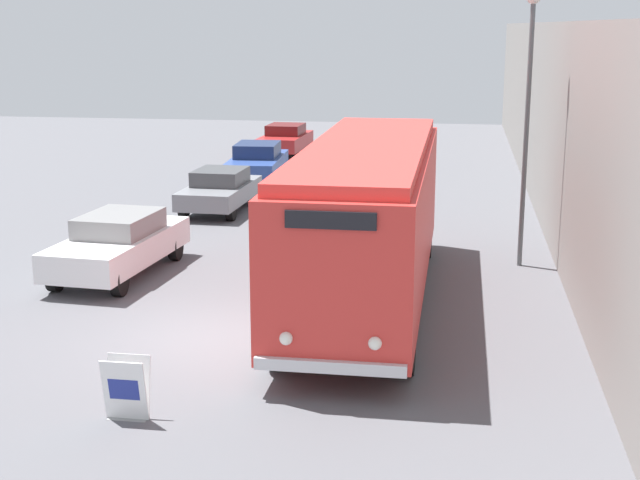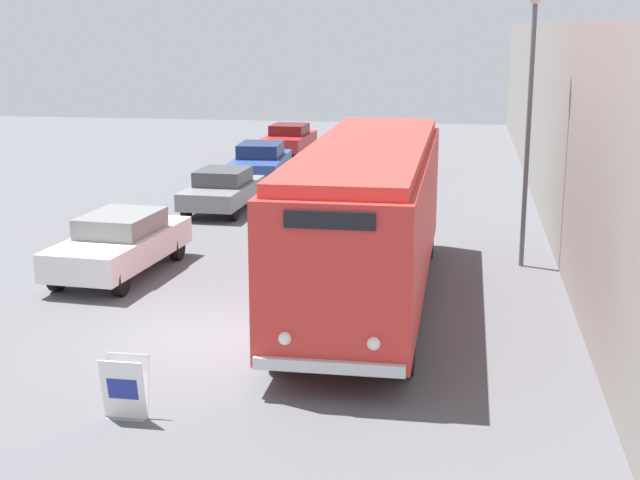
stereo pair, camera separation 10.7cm
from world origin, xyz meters
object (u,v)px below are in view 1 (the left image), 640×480
object	(u,v)px
streetlamp	(529,92)
parked_car_far	(257,162)
sign_board	(126,389)
vintage_bus	(367,214)
parked_car_near	(119,243)
parked_car_distant	(285,139)
parked_car_mid	(220,190)

from	to	relation	value
streetlamp	parked_car_far	world-z (taller)	streetlamp
sign_board	vintage_bus	bearing A→B (deg)	65.41
parked_car_far	parked_car_near	bearing A→B (deg)	-94.72
parked_car_distant	parked_car_near	bearing A→B (deg)	-87.86
sign_board	streetlamp	size ratio (longest dim) A/B	0.15
parked_car_distant	parked_car_mid	bearing A→B (deg)	-86.12
parked_car_mid	parked_car_distant	world-z (taller)	parked_car_distant
sign_board	parked_car_distant	size ratio (longest dim) A/B	0.24
parked_car_mid	parked_car_distant	bearing A→B (deg)	93.49
streetlamp	parked_car_far	bearing A→B (deg)	129.38
vintage_bus	parked_car_mid	size ratio (longest dim) A/B	2.68
parked_car_near	parked_car_far	bearing A→B (deg)	93.48
streetlamp	parked_car_near	distance (m)	10.62
parked_car_mid	parked_car_far	size ratio (longest dim) A/B	0.88
vintage_bus	parked_car_far	distance (m)	16.30
vintage_bus	parked_car_near	world-z (taller)	vintage_bus
parked_car_mid	parked_car_near	bearing A→B (deg)	-91.14
vintage_bus	streetlamp	xyz separation A→B (m)	(3.52, 3.63, 2.39)
sign_board	streetlamp	distance (m)	12.73
parked_car_mid	parked_car_distant	xyz separation A→B (m)	(-0.37, 12.94, 0.04)
parked_car_far	parked_car_distant	size ratio (longest dim) A/B	1.12
sign_board	parked_car_far	world-z (taller)	parked_car_far
vintage_bus	streetlamp	world-z (taller)	streetlamp
parked_car_mid	sign_board	bearing A→B (deg)	-78.11
parked_car_near	parked_car_mid	distance (m)	7.82
streetlamp	parked_car_far	xyz separation A→B (m)	(-9.45, 11.51, -3.63)
vintage_bus	streetlamp	size ratio (longest dim) A/B	1.63
vintage_bus	sign_board	size ratio (longest dim) A/B	11.08
sign_board	streetlamp	xyz separation A→B (m)	(6.54, 10.21, 3.88)
parked_car_distant	vintage_bus	bearing A→B (deg)	-72.15
vintage_bus	parked_car_far	bearing A→B (deg)	111.36
parked_car_near	streetlamp	bearing A→B (deg)	18.36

